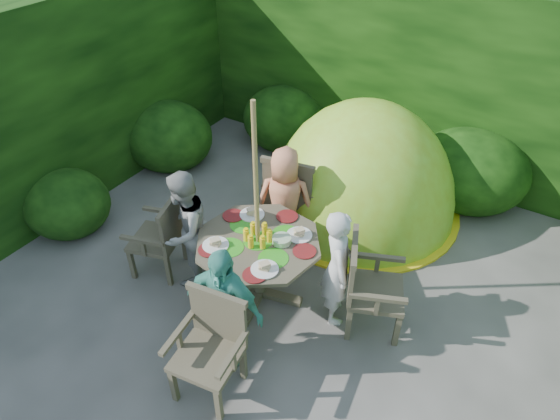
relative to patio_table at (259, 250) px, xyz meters
The scene contains 13 objects.
ground 1.06m from the patio_table, 32.82° to the right, with size 60.00×60.00×0.00m, color #4B4843.
hedge_enclosure 1.29m from the patio_table, 49.86° to the left, with size 9.00×9.00×2.50m.
patio_table is the anchor object (origin of this frame).
parasol_pole 0.48m from the patio_table, 154.46° to the right, with size 0.04×0.04×2.20m, color olive.
garden_chair_right 1.10m from the patio_table, 11.87° to the left, with size 0.70×0.73×0.97m.
garden_chair_left 1.11m from the patio_table, 167.57° to the right, with size 0.63×0.67×0.91m.
garden_chair_back 1.09m from the patio_table, 103.20° to the left, with size 0.71×0.65×1.04m.
garden_chair_front 1.11m from the patio_table, 77.14° to the right, with size 0.62×0.57×0.93m.
child_right 0.80m from the patio_table, 12.66° to the left, with size 0.46×0.30×1.27m, color silver.
child_left 0.81m from the patio_table, 167.20° to the right, with size 0.64×0.50×1.31m, color gray.
child_back 0.80m from the patio_table, 103.04° to the left, with size 0.63×0.41×1.30m, color #E4895E.
child_front 0.80m from the patio_table, 77.58° to the right, with size 0.75×0.31×1.28m, color #48A893.
dome_tent 2.03m from the patio_table, 82.60° to the left, with size 2.99×2.99×2.86m.
Camera 1 is at (1.38, -2.50, 3.90)m, focal length 32.00 mm.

